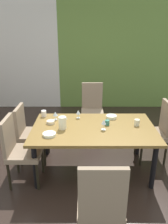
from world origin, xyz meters
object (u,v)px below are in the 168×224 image
(chair_head_far, at_px, (92,107))
(pitcher_near_window, at_px, (63,123))
(wine_glass_left, at_px, (79,112))
(wine_glass_rear, at_px, (56,114))
(chair_left_near, at_px, (19,148))
(chair_head_near, at_px, (101,203))
(cup_near_shelf, at_px, (44,113))
(dining_table, at_px, (94,132))
(serving_bowl_center, at_px, (50,134))
(serving_bowl_north, at_px, (112,117))
(wine_glass_east, at_px, (104,122))
(chair_left_far, at_px, (29,130))
(chair_right_far, at_px, (158,129))
(serving_bowl_right, at_px, (51,122))
(cup_front, at_px, (107,123))
(cup_corner, at_px, (137,123))

(chair_head_far, height_order, pitcher_near_window, chair_head_far)
(wine_glass_left, distance_m, wine_glass_rear, 0.36)
(chair_head_far, height_order, chair_left_near, chair_head_far)
(chair_head_near, height_order, cup_near_shelf, chair_head_near)
(dining_table, height_order, pitcher_near_window, pitcher_near_window)
(dining_table, distance_m, serving_bowl_center, 0.66)
(chair_left_near, xyz_separation_m, serving_bowl_north, (1.33, 0.62, 0.20))
(chair_head_far, bearing_deg, serving_bowl_center, 67.92)
(cup_near_shelf, bearing_deg, wine_glass_east, -27.71)
(chair_head_near, xyz_separation_m, chair_left_far, (-1.04, 1.57, -0.03))
(dining_table, bearing_deg, wine_glass_rear, 154.32)
(chair_right_far, distance_m, serving_bowl_center, 1.73)
(serving_bowl_right, relative_size, serving_bowl_center, 0.70)
(chair_head_near, height_order, wine_glass_east, chair_head_near)
(wine_glass_left, distance_m, serving_bowl_right, 0.47)
(chair_head_far, distance_m, chair_left_near, 1.90)
(cup_front, bearing_deg, chair_right_far, 13.34)
(chair_left_near, bearing_deg, chair_head_near, 45.97)
(dining_table, distance_m, cup_corner, 0.65)
(chair_head_far, distance_m, chair_right_far, 1.43)
(chair_left_far, xyz_separation_m, chair_left_near, (-0.00, -0.56, 0.02))
(serving_bowl_north, height_order, pitcher_near_window, pitcher_near_window)
(chair_left_near, relative_size, pitcher_near_window, 5.36)
(chair_left_far, relative_size, serving_bowl_center, 5.27)
(serving_bowl_north, relative_size, cup_front, 2.27)
(chair_left_far, height_order, wine_glass_east, chair_left_far)
(chair_left_near, bearing_deg, wine_glass_left, 127.91)
(pitcher_near_window, bearing_deg, serving_bowl_right, 138.50)
(serving_bowl_right, bearing_deg, wine_glass_rear, 70.23)
(wine_glass_rear, height_order, serving_bowl_north, wine_glass_rear)
(cup_corner, bearing_deg, cup_front, 177.16)
(chair_head_far, xyz_separation_m, cup_front, (0.18, -1.21, 0.19))
(chair_head_near, distance_m, cup_corner, 1.50)
(chair_left_near, xyz_separation_m, pitcher_near_window, (0.59, 0.24, 0.27))
(chair_head_near, xyz_separation_m, cup_front, (0.19, 1.38, 0.19))
(dining_table, height_order, chair_head_far, chair_head_far)
(wine_glass_east, bearing_deg, chair_left_near, -170.03)
(chair_head_far, relative_size, serving_bowl_right, 8.37)
(dining_table, xyz_separation_m, serving_bowl_right, (-0.64, 0.13, 0.10))
(chair_right_far, height_order, chair_left_near, chair_right_far)
(chair_head_near, relative_size, serving_bowl_north, 6.08)
(chair_left_far, height_order, chair_left_near, chair_left_near)
(chair_right_far, bearing_deg, cup_near_shelf, 85.84)
(chair_right_far, xyz_separation_m, wine_glass_left, (-1.27, 0.06, 0.26))
(chair_head_near, bearing_deg, chair_right_far, 57.13)
(serving_bowl_north, relative_size, pitcher_near_window, 0.93)
(wine_glass_east, xyz_separation_m, wine_glass_rear, (-0.72, 0.36, -0.02))
(wine_glass_east, distance_m, serving_bowl_right, 0.81)
(serving_bowl_right, bearing_deg, chair_head_near, -65.22)
(chair_left_far, bearing_deg, chair_left_near, -0.47)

